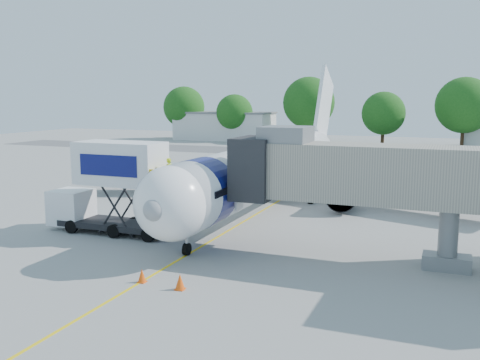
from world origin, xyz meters
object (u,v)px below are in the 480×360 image
at_px(ground_tug, 14,293).
at_px(aircraft, 271,167).
at_px(jet_bridge, 354,174).
at_px(catering_hiloader, 112,187).

bearing_deg(ground_tug, aircraft, 71.85).
distance_m(aircraft, ground_tug, 22.98).
xyz_separation_m(aircraft, ground_tug, (-2.54, -22.74, -2.16)).
distance_m(jet_bridge, catering_hiloader, 14.35).
xyz_separation_m(aircraft, catering_hiloader, (-6.27, -11.12, -0.19)).
xyz_separation_m(catering_hiloader, ground_tug, (3.73, -11.61, -1.96)).
relative_size(catering_hiloader, ground_tug, 2.08).
distance_m(aircraft, jet_bridge, 13.77).
distance_m(aircraft, catering_hiloader, 12.77).
xyz_separation_m(jet_bridge, ground_tug, (-10.53, -11.61, -3.55)).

